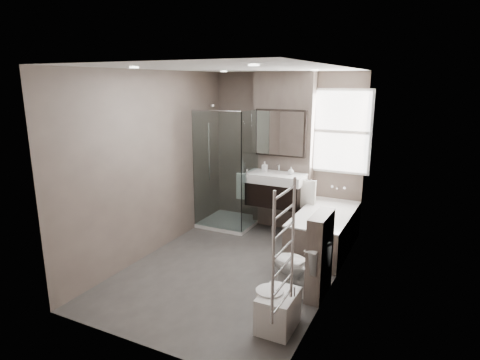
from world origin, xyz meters
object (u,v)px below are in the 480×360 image
Objects in this scene: bidet at (278,310)px; bathtub at (325,229)px; toilet at (298,266)px; vanity at (275,189)px.

bathtub is at bearing 92.37° from bidet.
toilet reaches higher than bidet.
vanity is at bearing 112.19° from bidet.
vanity is 0.59× the size of bathtub.
bathtub is at bearing -164.85° from toilet.
vanity is at bearing 160.63° from bathtub.
bidet is (1.01, -2.49, -0.54)m from vanity.
toilet is 1.36× the size of bidet.
vanity is 1.91× the size of bidet.
bathtub is (0.92, -0.33, -0.43)m from vanity.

